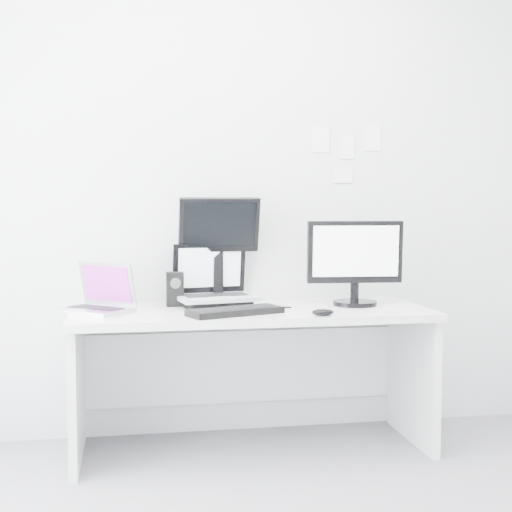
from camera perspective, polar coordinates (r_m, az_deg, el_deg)
name	(u,v)px	position (r m, az deg, el deg)	size (l,w,h in m)	color
back_wall	(241,188)	(3.98, -1.22, 5.40)	(3.60, 3.60, 0.00)	silver
desk	(251,380)	(3.74, -0.36, -9.73)	(1.80, 0.70, 0.73)	white
macbook	(94,287)	(3.62, -12.71, -2.38)	(0.34, 0.26, 0.26)	#BCBCC1
speaker	(175,289)	(3.79, -6.42, -2.61)	(0.09, 0.09, 0.18)	black
dell_laptop	(216,274)	(3.75, -3.15, -1.45)	(0.40, 0.31, 0.33)	#B0B2B8
rear_monitor	(219,249)	(3.86, -2.96, 0.55)	(0.43, 0.15, 0.58)	black
samsung_monitor	(355,262)	(3.81, 7.85, -0.44)	(0.50, 0.23, 0.46)	black
keyboard	(235,311)	(3.48, -1.65, -4.39)	(0.46, 0.16, 0.03)	black
mouse	(323,312)	(3.45, 5.30, -4.44)	(0.11, 0.07, 0.04)	black
wall_note_0	(321,140)	(4.08, 5.12, 9.14)	(0.10, 0.00, 0.14)	white
wall_note_1	(346,147)	(4.12, 7.16, 8.52)	(0.09, 0.00, 0.13)	white
wall_note_2	(372,139)	(4.17, 9.16, 9.14)	(0.10, 0.00, 0.14)	white
wall_note_3	(343,176)	(4.11, 6.87, 6.30)	(0.11, 0.00, 0.08)	white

